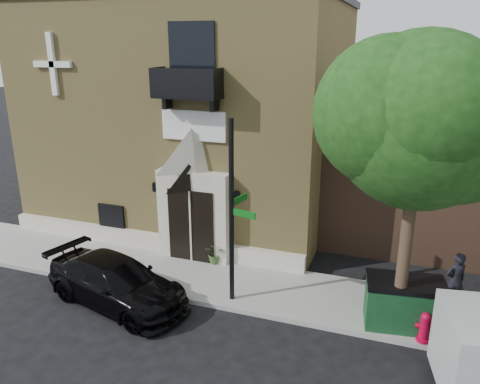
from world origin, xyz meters
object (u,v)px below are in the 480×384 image
(black_sedan, at_px, (117,282))
(dumpster, at_px, (404,303))
(pedestrian_near, at_px, (455,281))
(street_sign, at_px, (232,213))
(fire_hydrant, at_px, (425,327))

(black_sedan, height_order, dumpster, dumpster)
(black_sedan, bearing_deg, pedestrian_near, -59.10)
(dumpster, bearing_deg, street_sign, 175.18)
(street_sign, bearing_deg, black_sedan, -146.41)
(pedestrian_near, bearing_deg, dumpster, 12.25)
(street_sign, xyz_separation_m, fire_hydrant, (5.42, -0.32, -2.36))
(black_sedan, xyz_separation_m, street_sign, (3.29, 1.18, 2.21))
(dumpster, distance_m, pedestrian_near, 1.92)
(fire_hydrant, relative_size, dumpster, 0.38)
(black_sedan, relative_size, pedestrian_near, 2.73)
(street_sign, distance_m, fire_hydrant, 5.92)
(black_sedan, distance_m, dumpster, 8.28)
(black_sedan, height_order, fire_hydrant, black_sedan)
(street_sign, distance_m, dumpster, 5.30)
(pedestrian_near, bearing_deg, street_sign, -18.04)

